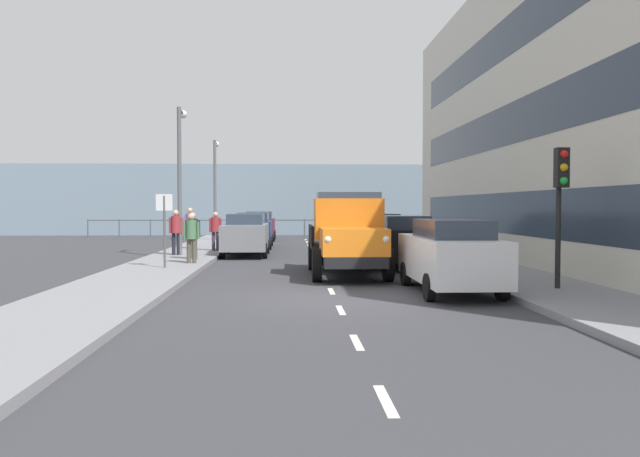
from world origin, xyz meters
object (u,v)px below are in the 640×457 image
at_px(car_teal_kerbside_2, 379,233).
at_px(street_sign, 164,218).
at_px(lamp_post_promenade, 180,166).
at_px(traffic_light_near, 561,187).
at_px(car_white_kerbside_near, 450,255).
at_px(pedestrian_with_bag, 176,228).
at_px(car_navy_oppositeside_1, 253,229).
at_px(car_grey_oppositeside_0, 246,234).
at_px(car_black_kerbside_1, 402,240).
at_px(truck_vintage_orange, 348,236).
at_px(pedestrian_strolling, 193,232).
at_px(pedestrian_near_railing, 215,228).
at_px(lamp_post_far, 215,179).
at_px(pedestrian_couple_b, 190,224).
at_px(car_maroon_oppositeside_2, 259,225).
at_px(pedestrian_couple_a, 191,234).

xyz_separation_m(car_teal_kerbside_2, street_sign, (7.58, 6.93, 0.79)).
bearing_deg(street_sign, lamp_post_promenade, -85.49).
bearing_deg(street_sign, traffic_light_near, 151.43).
bearing_deg(car_white_kerbside_near, pedestrian_with_bag, -50.77).
xyz_separation_m(car_navy_oppositeside_1, pedestrian_with_bag, (2.61, 6.48, 0.28)).
bearing_deg(car_grey_oppositeside_0, car_teal_kerbside_2, -174.31).
bearing_deg(car_navy_oppositeside_1, lamp_post_promenade, 68.52).
relative_size(car_black_kerbside_1, lamp_post_promenade, 0.70).
relative_size(truck_vintage_orange, car_teal_kerbside_2, 1.41).
bearing_deg(car_teal_kerbside_2, lamp_post_promenade, 11.21).
xyz_separation_m(pedestrian_strolling, pedestrian_near_railing, (-0.30, -4.33, -0.01)).
xyz_separation_m(traffic_light_near, street_sign, (9.96, -5.42, -0.79)).
xyz_separation_m(car_grey_oppositeside_0, pedestrian_near_railing, (1.36, -1.10, 0.22)).
bearing_deg(lamp_post_far, car_black_kerbside_1, 117.55).
bearing_deg(pedestrian_near_railing, car_white_kerbside_near, 119.22).
distance_m(car_grey_oppositeside_0, traffic_light_near, 14.30).
bearing_deg(traffic_light_near, car_black_kerbside_1, -70.74).
xyz_separation_m(pedestrian_strolling, pedestrian_couple_b, (0.99, -5.79, 0.10)).
distance_m(truck_vintage_orange, pedestrian_strolling, 6.80).
distance_m(car_black_kerbside_1, pedestrian_with_bag, 8.97).
xyz_separation_m(pedestrian_couple_b, street_sign, (-0.61, 8.94, 0.46)).
bearing_deg(car_navy_oppositeside_1, lamp_post_far, -64.37).
relative_size(truck_vintage_orange, car_grey_oppositeside_0, 1.34).
relative_size(car_white_kerbside_near, car_grey_oppositeside_0, 1.05).
distance_m(pedestrian_with_bag, pedestrian_couple_b, 3.81).
bearing_deg(lamp_post_promenade, car_grey_oppositeside_0, -157.22).
bearing_deg(pedestrian_strolling, car_maroon_oppositeside_2, -96.34).
xyz_separation_m(car_white_kerbside_near, car_grey_oppositeside_0, (5.54, -11.23, -0.00)).
relative_size(car_teal_kerbside_2, traffic_light_near, 1.25).
bearing_deg(traffic_light_near, lamp_post_far, -64.90).
relative_size(pedestrian_with_bag, lamp_post_promenade, 0.30).
bearing_deg(car_grey_oppositeside_0, car_maroon_oppositeside_2, -90.00).
bearing_deg(car_black_kerbside_1, car_grey_oppositeside_0, -42.04).
height_order(pedestrian_with_bag, traffic_light_near, traffic_light_near).
xyz_separation_m(truck_vintage_orange, car_navy_oppositeside_1, (3.47, -12.91, -0.28)).
distance_m(car_grey_oppositeside_0, pedestrian_near_railing, 1.77).
xyz_separation_m(pedestrian_with_bag, pedestrian_couple_b, (0.05, -3.81, 0.05)).
bearing_deg(car_teal_kerbside_2, pedestrian_near_railing, -4.57).
bearing_deg(pedestrian_couple_b, pedestrian_with_bag, 90.72).
bearing_deg(truck_vintage_orange, car_maroon_oppositeside_2, -79.88).
bearing_deg(truck_vintage_orange, street_sign, -13.36).
xyz_separation_m(pedestrian_strolling, pedestrian_with_bag, (0.94, -1.97, 0.05)).
relative_size(pedestrian_strolling, pedestrian_couple_b, 0.91).
distance_m(car_navy_oppositeside_1, car_maroon_oppositeside_2, 6.53).
distance_m(pedestrian_couple_b, lamp_post_far, 8.06).
height_order(car_navy_oppositeside_1, pedestrian_with_bag, pedestrian_with_bag).
distance_m(car_black_kerbside_1, car_grey_oppositeside_0, 7.46).
bearing_deg(truck_vintage_orange, car_grey_oppositeside_0, -65.71).
distance_m(truck_vintage_orange, pedestrian_couple_a, 5.69).
xyz_separation_m(pedestrian_couple_a, pedestrian_strolling, (0.20, -1.62, 0.01)).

